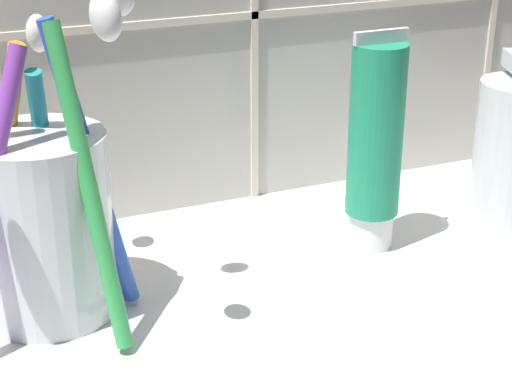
# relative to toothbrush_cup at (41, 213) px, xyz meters

# --- Properties ---
(sink_counter) EXTENTS (0.79, 0.37, 0.02)m
(sink_counter) POSITION_rel_toothbrush_cup_xyz_m (0.15, -0.08, -0.07)
(sink_counter) COLOR white
(sink_counter) RESTS_ON ground
(toothbrush_cup) EXTENTS (0.13, 0.15, 0.19)m
(toothbrush_cup) POSITION_rel_toothbrush_cup_xyz_m (0.00, 0.00, 0.00)
(toothbrush_cup) COLOR silver
(toothbrush_cup) RESTS_ON sink_counter
(toothpaste_tube) EXTENTS (0.04, 0.03, 0.14)m
(toothpaste_tube) POSITION_rel_toothbrush_cup_xyz_m (0.21, 0.00, 0.01)
(toothpaste_tube) COLOR white
(toothpaste_tube) RESTS_ON sink_counter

